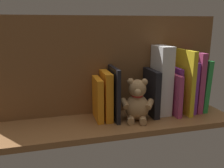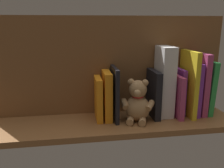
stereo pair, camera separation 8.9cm
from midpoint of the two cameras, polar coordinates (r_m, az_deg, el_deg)
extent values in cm
cube|color=brown|center=(93.67, -2.74, -9.41)|extent=(96.40, 24.75, 2.20)
cube|color=brown|center=(97.15, -4.14, 4.35)|extent=(96.40, 1.50, 39.60)
cube|color=green|center=(107.42, 18.22, -0.19)|extent=(2.99, 11.89, 22.03)
cube|color=#B23F72|center=(105.34, 16.93, 0.52)|extent=(2.37, 12.14, 25.13)
cube|color=purple|center=(104.17, 15.51, -0.55)|extent=(1.93, 12.39, 21.53)
cube|color=yellow|center=(101.48, 14.56, 0.51)|extent=(1.84, 14.32, 26.28)
cube|color=purple|center=(103.09, 12.59, -1.30)|extent=(2.10, 9.89, 18.86)
cube|color=#B23F72|center=(100.34, 11.80, -2.27)|extent=(2.15, 14.26, 16.90)
cube|color=silver|center=(98.35, 9.27, 0.86)|extent=(5.37, 11.11, 27.98)
cube|color=black|center=(96.97, 6.85, -2.07)|extent=(2.36, 13.10, 18.73)
ellipsoid|color=tan|center=(92.72, 3.28, -5.61)|extent=(11.72, 11.11, 9.97)
sphere|color=tan|center=(90.42, 3.35, -1.11)|extent=(6.86, 6.86, 6.86)
sphere|color=tan|center=(89.78, 5.02, 0.44)|extent=(2.65, 2.65, 2.65)
sphere|color=tan|center=(89.85, 1.74, 0.50)|extent=(2.65, 2.65, 2.65)
sphere|color=tan|center=(87.76, 3.31, -1.94)|extent=(2.65, 2.65, 2.65)
cylinder|color=tan|center=(91.02, 6.28, -4.90)|extent=(4.90, 5.28, 3.69)
cylinder|color=tan|center=(91.15, 0.30, -4.78)|extent=(2.42, 4.94, 3.69)
cylinder|color=tan|center=(90.11, 4.64, -8.75)|extent=(3.72, 4.40, 2.65)
cylinder|color=tan|center=(90.18, 1.75, -8.69)|extent=(3.72, 4.40, 2.65)
torus|color=red|center=(91.19, 3.33, -2.76)|extent=(5.79, 5.79, 0.78)
cube|color=black|center=(91.91, -2.25, -2.32)|extent=(1.41, 13.81, 20.52)
cube|color=orange|center=(92.52, -4.14, -2.82)|extent=(2.84, 11.91, 18.73)
cube|color=orange|center=(92.39, -6.19, -3.60)|extent=(2.29, 11.77, 16.52)
camera|label=1|loc=(0.04, -92.86, -0.73)|focal=38.08mm
camera|label=2|loc=(0.04, 87.14, 0.73)|focal=38.08mm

